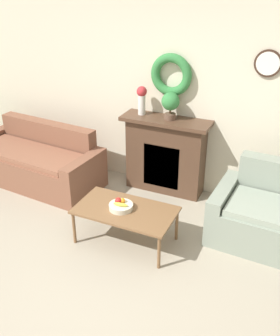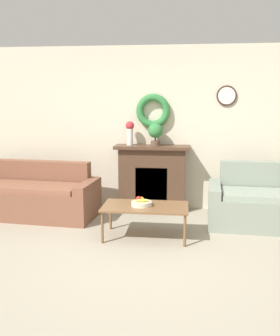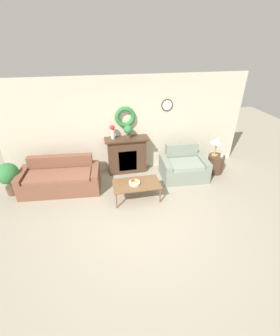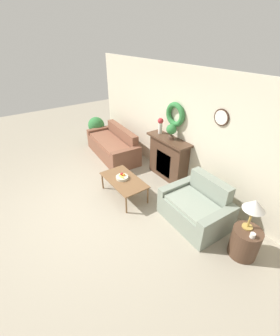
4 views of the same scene
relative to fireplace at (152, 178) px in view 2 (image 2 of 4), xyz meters
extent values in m
plane|color=#9E937F|center=(0.07, -2.36, -0.55)|extent=(16.00, 16.00, 0.00)
cube|color=beige|center=(0.07, 0.21, 0.80)|extent=(6.80, 0.06, 2.70)
cylinder|color=#382319|center=(1.18, 0.16, 1.34)|extent=(0.32, 0.02, 0.32)
cylinder|color=white|center=(1.18, 0.15, 1.34)|extent=(0.27, 0.01, 0.27)
torus|color=#337A3D|center=(0.00, 0.11, 1.10)|extent=(0.56, 0.12, 0.56)
cube|color=#4C3323|center=(0.00, 0.01, -0.03)|extent=(1.08, 0.34, 1.04)
cube|color=black|center=(0.00, -0.15, -0.12)|extent=(0.52, 0.02, 0.62)
cube|color=orange|center=(0.00, -0.16, -0.20)|extent=(0.42, 0.01, 0.34)
cube|color=#4C3323|center=(0.00, -0.03, 0.51)|extent=(1.22, 0.41, 0.05)
cube|color=brown|center=(-1.85, -0.68, -0.32)|extent=(1.71, 0.81, 0.45)
cube|color=brown|center=(-1.81, -0.24, -0.13)|extent=(1.67, 0.33, 0.84)
cube|color=brown|center=(-0.93, -0.66, -0.25)|extent=(0.24, 0.88, 0.59)
cube|color=brown|center=(-1.85, -0.68, -0.06)|extent=(1.64, 0.75, 0.08)
cube|color=gray|center=(1.52, -0.74, -0.32)|extent=(0.95, 0.74, 0.45)
cube|color=gray|center=(1.55, -0.29, -0.10)|extent=(0.92, 0.24, 0.90)
cube|color=gray|center=(0.99, -0.62, -0.25)|extent=(0.22, 0.90, 0.59)
cube|color=gray|center=(1.52, -0.74, -0.06)|extent=(0.91, 0.69, 0.08)
cube|color=brown|center=(0.03, -1.34, -0.12)|extent=(1.14, 0.63, 0.03)
cylinder|color=brown|center=(-0.50, -1.61, -0.34)|extent=(0.04, 0.04, 0.42)
cylinder|color=brown|center=(0.56, -1.61, -0.34)|extent=(0.04, 0.04, 0.42)
cylinder|color=brown|center=(-0.50, -1.06, -0.34)|extent=(0.04, 0.04, 0.42)
cylinder|color=brown|center=(0.56, -1.06, -0.34)|extent=(0.04, 0.04, 0.42)
cylinder|color=beige|center=(-0.02, -1.35, -0.08)|extent=(0.28, 0.28, 0.06)
sphere|color=#B2231E|center=(-0.06, -1.33, -0.03)|extent=(0.08, 0.08, 0.08)
sphere|color=orange|center=(-0.02, -1.30, -0.03)|extent=(0.07, 0.07, 0.07)
ellipsoid|color=yellow|center=(0.00, -1.38, -0.03)|extent=(0.17, 0.06, 0.04)
cylinder|color=silver|center=(-0.37, 0.01, 0.67)|extent=(0.10, 0.10, 0.27)
sphere|color=#B72D33|center=(-0.37, 0.01, 0.86)|extent=(0.14, 0.14, 0.14)
cylinder|color=brown|center=(0.05, -0.01, 0.58)|extent=(0.15, 0.15, 0.08)
cylinder|color=#4C3823|center=(0.05, -0.01, 0.65)|extent=(0.02, 0.02, 0.07)
sphere|color=#337A3D|center=(0.05, -0.01, 0.78)|extent=(0.24, 0.24, 0.24)
camera|label=1|loc=(1.74, -4.68, 2.35)|focal=42.00mm
camera|label=2|loc=(0.57, -6.36, 1.31)|focal=42.00mm
camera|label=3|loc=(-0.77, -5.76, 3.00)|focal=24.00mm
camera|label=4|loc=(3.62, -3.43, 2.71)|focal=24.00mm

